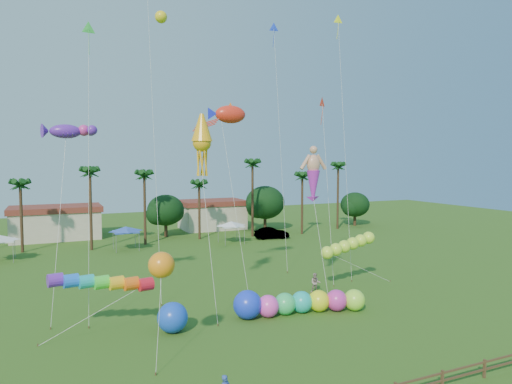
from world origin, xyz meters
name	(u,v)px	position (x,y,z in m)	size (l,w,h in m)	color
ground	(325,354)	(0.00, 0.00, 0.00)	(160.00, 160.00, 0.00)	#285116
tree_line	(184,208)	(3.57, 44.00, 4.28)	(69.46, 8.91, 11.00)	#3A2819
buildings_row	(132,221)	(-3.09, 50.00, 2.00)	(35.00, 7.00, 4.00)	beige
tent_row	(127,230)	(-6.00, 36.33, 2.75)	(31.00, 4.00, 0.60)	white
car_b	(272,233)	(14.72, 36.96, 0.82)	(1.73, 4.96, 1.63)	#4C4C54
spectator_b	(315,283)	(6.08, 10.94, 0.86)	(0.84, 0.65, 1.73)	gray
caterpillar_inflatable	(295,303)	(1.77, 6.83, 0.87)	(10.19, 3.72, 2.08)	#FF43C8
blue_ball	(173,317)	(-7.44, 7.06, 1.02)	(2.03, 2.03, 2.03)	blue
rainbow_tube	(121,287)	(-10.59, 8.13, 3.17)	(8.29, 0.95, 3.62)	red
green_worm	(327,253)	(7.31, 11.01, 3.40)	(10.29, 1.94, 4.08)	#C0F436
orange_ball_kite	(162,265)	(-9.10, 2.66, 5.65)	(1.96, 2.24, 6.40)	orange
merman_kite	(313,178)	(5.79, 10.97, 10.00)	(1.96, 4.62, 12.28)	tan
fish_kite	(230,115)	(-0.33, 14.61, 15.39)	(4.31, 5.80, 16.26)	red
squid_kite	(202,143)	(-4.06, 10.96, 12.81)	(1.63, 4.92, 15.07)	#FFAE14
lobster_kite	(66,131)	(-13.43, 15.40, 13.65)	(4.46, 6.18, 14.43)	#5F22AE
delta_kite_red	(322,105)	(9.78, 15.90, 16.80)	(1.81, 4.52, 17.68)	red
delta_kite_yellow	(339,28)	(11.61, 16.00, 24.45)	(1.10, 3.69, 25.75)	#ECFC19
delta_kite_green	(89,36)	(-11.77, 13.38, 20.45)	(1.33, 3.53, 21.52)	green
delta_kite_blue	(274,33)	(7.87, 22.65, 25.12)	(1.34, 4.93, 26.32)	blue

